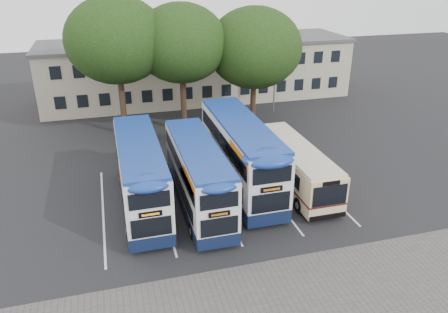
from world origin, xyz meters
name	(u,v)px	position (x,y,z in m)	size (l,w,h in m)	color
ground	(304,231)	(0.00, 0.00, 0.00)	(120.00, 120.00, 0.00)	black
paving_strip	(311,299)	(-2.00, -5.00, 0.01)	(40.00, 6.00, 0.01)	#595654
bay_lines	(216,197)	(-3.75, 5.00, 0.01)	(14.12, 11.00, 0.01)	silver
depot_building	(198,69)	(0.00, 26.99, 3.15)	(32.40, 8.40, 6.20)	#BDB098
lamp_post	(276,61)	(6.00, 19.97, 5.08)	(0.25, 1.05, 9.06)	gray
tree_left	(116,40)	(-8.55, 17.70, 7.98)	(8.13, 8.13, 11.45)	black
tree_mid	(181,43)	(-3.44, 17.35, 7.56)	(7.62, 7.62, 10.82)	black
tree_right	(255,48)	(2.82, 17.11, 6.93)	(8.12, 8.12, 10.40)	black
bus_dd_left	(140,172)	(-8.35, 5.12, 2.32)	(2.45, 10.11, 4.21)	#101B3C
bus_dd_mid	(198,173)	(-5.07, 4.17, 2.23)	(2.36, 9.73, 4.05)	#101B3C
bus_dd_right	(241,152)	(-1.86, 5.99, 2.50)	(2.64, 10.91, 4.55)	#101B3C
bus_single	(294,163)	(1.60, 5.20, 1.61)	(2.42, 9.52, 2.84)	beige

